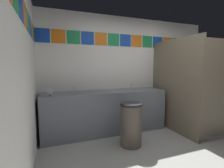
{
  "coord_description": "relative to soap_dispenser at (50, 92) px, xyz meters",
  "views": [
    {
      "loc": [
        -1.83,
        -1.8,
        1.4
      ],
      "look_at": [
        -0.71,
        1.17,
        1.06
      ],
      "focal_mm": 26.49,
      "sensor_mm": 36.0,
      "label": 1
    }
  ],
  "objects": [
    {
      "name": "ground_plane",
      "position": [
        1.84,
        -1.28,
        -0.96
      ],
      "size": [
        9.16,
        9.16,
        0.0
      ],
      "primitive_type": "plane",
      "color": "#9E9E99"
    },
    {
      "name": "wall_back",
      "position": [
        1.84,
        0.52,
        0.31
      ],
      "size": [
        4.16,
        0.09,
        2.53
      ],
      "color": "white",
      "rests_on": "ground_plane"
    },
    {
      "name": "wall_side",
      "position": [
        -0.28,
        -1.28,
        0.31
      ],
      "size": [
        0.09,
        3.53,
        2.53
      ],
      "color": "white",
      "rests_on": "ground_plane"
    },
    {
      "name": "vanity_counter",
      "position": [
        1.1,
        0.18,
        -0.51
      ],
      "size": [
        2.59,
        0.6,
        0.88
      ],
      "color": "slate",
      "rests_on": "ground_plane"
    },
    {
      "name": "faucet_left",
      "position": [
        0.45,
        0.27,
        -0.03
      ],
      "size": [
        0.04,
        0.1,
        0.14
      ],
      "color": "silver",
      "rests_on": "vanity_counter"
    },
    {
      "name": "faucet_right",
      "position": [
        1.75,
        0.27,
        -0.03
      ],
      "size": [
        0.04,
        0.1,
        0.14
      ],
      "color": "silver",
      "rests_on": "vanity_counter"
    },
    {
      "name": "soap_dispenser",
      "position": [
        0.0,
        0.0,
        0.0
      ],
      "size": [
        0.09,
        0.09,
        0.16
      ],
      "color": "gray",
      "rests_on": "vanity_counter"
    },
    {
      "name": "stall_divider",
      "position": [
        2.66,
        -0.5,
        0.03
      ],
      "size": [
        0.92,
        1.45,
        1.98
      ],
      "color": "#726651",
      "rests_on": "ground_plane"
    },
    {
      "name": "toilet",
      "position": [
        2.99,
        0.0,
        -0.66
      ],
      "size": [
        0.39,
        0.49,
        0.74
      ],
      "color": "white",
      "rests_on": "ground_plane"
    },
    {
      "name": "trash_bin",
      "position": [
        1.32,
        -0.56,
        -0.58
      ],
      "size": [
        0.38,
        0.38,
        0.77
      ],
      "color": "brown",
      "rests_on": "ground_plane"
    }
  ]
}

